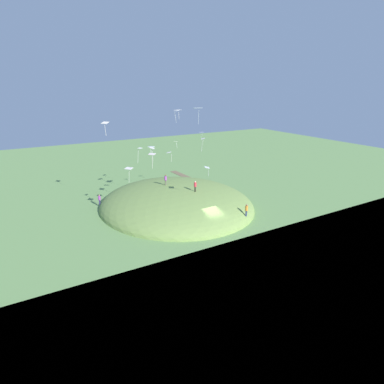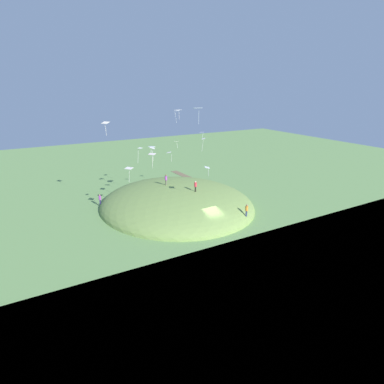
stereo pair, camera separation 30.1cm
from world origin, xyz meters
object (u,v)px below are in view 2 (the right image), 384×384
object	(u,v)px
kite_0	(202,133)
person_on_hilltop	(247,209)
kite_11	(152,148)
kite_8	(152,155)
kite_9	(178,110)
kite_10	(105,123)
kite_4	(152,149)
kite_13	(207,168)
kite_6	(129,169)
kite_3	(140,150)
kite_12	(176,142)
kite_2	(203,140)
kite_5	(177,112)
kite_7	(152,147)
person_walking_path	(100,198)
person_with_child	(195,185)
kite_14	(169,153)
kite_1	(198,109)
person_watching_kites	(166,178)

from	to	relation	value
kite_0	person_on_hilltop	bearing A→B (deg)	-179.65
kite_11	kite_8	bearing A→B (deg)	157.00
kite_9	kite_10	world-z (taller)	kite_9
kite_4	kite_13	bearing A→B (deg)	-136.50
kite_11	kite_6	bearing A→B (deg)	128.81
kite_3	kite_6	distance (m)	3.73
kite_8	kite_12	world-z (taller)	kite_8
kite_2	kite_3	distance (m)	12.76
kite_9	kite_4	bearing A→B (deg)	64.04
kite_2	kite_12	bearing A→B (deg)	34.20
kite_5	kite_7	world-z (taller)	kite_5
kite_10	person_walking_path	bearing A→B (deg)	14.91
kite_5	kite_9	size ratio (longest dim) A/B	1.38
person_with_child	kite_12	world-z (taller)	kite_12
kite_2	kite_14	bearing A→B (deg)	105.65
kite_0	kite_7	xyz separation A→B (m)	(2.50, 8.11, -2.04)
kite_3	kite_11	world-z (taller)	kite_3
kite_13	kite_14	distance (m)	6.07
kite_12	kite_6	bearing A→B (deg)	119.41
person_with_child	kite_13	bearing A→B (deg)	-19.45
kite_7	kite_3	bearing A→B (deg)	148.95
kite_10	kite_14	world-z (taller)	kite_10
kite_14	kite_2	bearing A→B (deg)	-74.35
kite_12	kite_14	distance (m)	7.36
kite_6	kite_9	size ratio (longest dim) A/B	1.62
kite_1	kite_14	size ratio (longest dim) A/B	1.51
kite_5	kite_7	bearing A→B (deg)	33.53
kite_4	kite_12	bearing A→B (deg)	-53.44
kite_12	kite_1	bearing A→B (deg)	171.50
kite_5	kite_14	size ratio (longest dim) A/B	1.24
person_watching_kites	kite_4	xyz separation A→B (m)	(-3.81, 3.79, 5.99)
kite_6	person_watching_kites	bearing A→B (deg)	-57.59
person_walking_path	kite_12	distance (m)	15.69
kite_14	kite_12	bearing A→B (deg)	-34.91
kite_10	person_with_child	bearing A→B (deg)	-115.63
kite_2	kite_14	size ratio (longest dim) A/B	1.51
person_walking_path	kite_10	bearing A→B (deg)	-46.57
person_walking_path	kite_0	bearing A→B (deg)	12.55
person_watching_kites	person_on_hilltop	xyz separation A→B (m)	(-13.06, -6.64, -2.26)
person_walking_path	person_with_child	world-z (taller)	person_with_child
kite_10	kite_12	world-z (taller)	kite_10
person_walking_path	kite_3	distance (m)	15.20
kite_2	kite_5	distance (m)	6.12
kite_1	kite_2	bearing A→B (deg)	-38.13
kite_4	kite_14	xyz separation A→B (m)	(-1.42, -2.01, -0.59)
kite_6	kite_10	xyz separation A→B (m)	(5.50, 1.27, 5.74)
person_walking_path	kite_6	size ratio (longest dim) A/B	0.83
kite_1	kite_11	bearing A→B (deg)	24.12
kite_2	kite_4	distance (m)	9.01
kite_1	kite_14	bearing A→B (deg)	39.83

